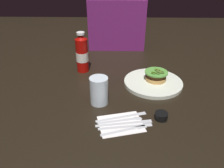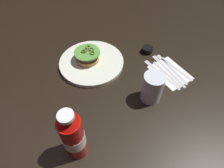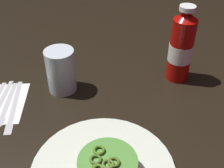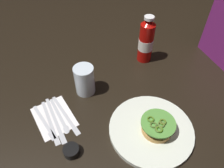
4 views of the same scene
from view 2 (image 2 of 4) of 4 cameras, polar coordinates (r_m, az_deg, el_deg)
name	(u,v)px [view 2 (image 2 of 4)]	position (r m, az deg, el deg)	size (l,w,h in m)	color
ground_plane	(112,82)	(0.80, -0.01, 0.72)	(3.00, 3.00, 0.00)	black
dinner_plate	(92,62)	(0.87, -6.14, 6.50)	(0.29, 0.29, 0.02)	silver
burger_sandwich	(88,56)	(0.86, -7.35, 8.47)	(0.11, 0.11, 0.05)	tan
ketchup_bottle	(73,136)	(0.57, -11.57, -15.14)	(0.07, 0.07, 0.22)	#A80B07
water_glass	(152,88)	(0.72, 12.00, -1.09)	(0.08, 0.08, 0.12)	silver
condiment_cup	(147,50)	(0.94, 10.56, 10.10)	(0.05, 0.05, 0.03)	black
napkin	(170,72)	(0.87, 17.02, 3.33)	(0.16, 0.13, 0.00)	white
fork_utensil	(173,66)	(0.90, 17.93, 5.09)	(0.17, 0.07, 0.00)	silver
table_knife	(170,67)	(0.89, 16.92, 5.04)	(0.21, 0.05, 0.00)	silver
steak_knife	(166,68)	(0.88, 15.99, 4.63)	(0.22, 0.05, 0.00)	silver
spoon_utensil	(163,70)	(0.87, 14.97, 4.17)	(0.17, 0.05, 0.00)	silver
butter_knife	(159,72)	(0.86, 14.03, 3.57)	(0.20, 0.07, 0.00)	silver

